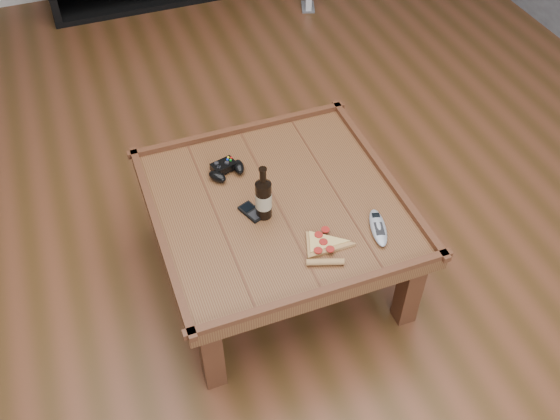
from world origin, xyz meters
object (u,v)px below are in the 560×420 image
object	(u,v)px
smartphone	(252,212)
pizza_slice	(324,246)
game_controller	(226,169)
remote_control	(378,227)
beer_bottle	(263,197)
coffee_table	(277,212)

from	to	relation	value
smartphone	pizza_slice	bearing A→B (deg)	-75.17
game_controller	smartphone	distance (m)	0.26
game_controller	remote_control	size ratio (longest dim) A/B	0.85
beer_bottle	smartphone	distance (m)	0.11
beer_bottle	game_controller	size ratio (longest dim) A/B	1.43
beer_bottle	pizza_slice	bearing A→B (deg)	-57.25
game_controller	remote_control	xyz separation A→B (m)	(0.46, -0.52, -0.01)
coffee_table	beer_bottle	world-z (taller)	beer_bottle
coffee_table	pizza_slice	distance (m)	0.31
game_controller	pizza_slice	xyz separation A→B (m)	(0.22, -0.53, -0.01)
smartphone	remote_control	xyz separation A→B (m)	(0.43, -0.26, 0.01)
pizza_slice	smartphone	size ratio (longest dim) A/B	2.35
smartphone	beer_bottle	bearing A→B (deg)	-53.99
smartphone	remote_control	distance (m)	0.50
remote_control	smartphone	bearing A→B (deg)	164.82
game_controller	remote_control	distance (m)	0.69
beer_bottle	game_controller	distance (m)	0.30
coffee_table	remote_control	size ratio (longest dim) A/B	5.03
game_controller	beer_bottle	bearing A→B (deg)	-90.76
remote_control	coffee_table	bearing A→B (deg)	154.34
game_controller	coffee_table	bearing A→B (deg)	-73.60
pizza_slice	remote_control	size ratio (longest dim) A/B	1.41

